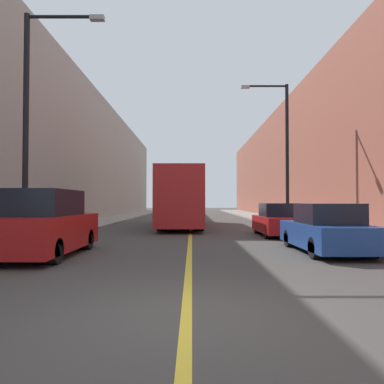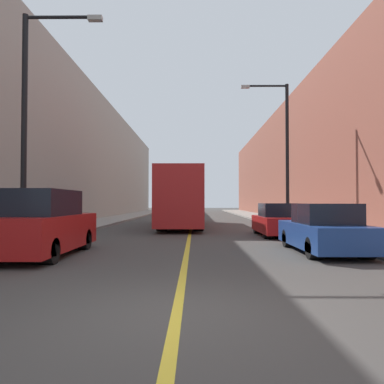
% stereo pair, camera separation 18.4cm
% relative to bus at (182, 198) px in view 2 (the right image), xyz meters
% --- Properties ---
extents(ground_plane, '(200.00, 200.00, 0.00)m').
position_rel_bus_xyz_m(ground_plane, '(0.57, -19.28, -1.87)').
color(ground_plane, '#3F3D3A').
extents(sidewalk_left, '(3.22, 72.00, 0.14)m').
position_rel_bus_xyz_m(sidewalk_left, '(-6.45, 10.72, -1.80)').
color(sidewalk_left, gray).
rests_on(sidewalk_left, ground).
extents(sidewalk_right, '(3.22, 72.00, 0.14)m').
position_rel_bus_xyz_m(sidewalk_right, '(7.58, 10.72, -1.80)').
color(sidewalk_right, gray).
rests_on(sidewalk_right, ground).
extents(building_row_left, '(4.00, 72.00, 11.94)m').
position_rel_bus_xyz_m(building_row_left, '(-10.06, 10.72, 4.10)').
color(building_row_left, gray).
rests_on(building_row_left, ground).
extents(building_row_right, '(4.00, 72.00, 11.07)m').
position_rel_bus_xyz_m(building_row_right, '(11.19, 10.72, 3.66)').
color(building_row_right, brown).
rests_on(building_row_right, ground).
extents(road_center_line, '(0.16, 72.00, 0.01)m').
position_rel_bus_xyz_m(road_center_line, '(0.57, 10.72, -1.87)').
color(road_center_line, gold).
rests_on(road_center_line, ground).
extents(bus, '(2.60, 12.57, 3.52)m').
position_rel_bus_xyz_m(bus, '(0.00, 0.00, 0.00)').
color(bus, '#AD1E1E').
rests_on(bus, ground).
extents(parked_suv_left, '(1.92, 4.85, 1.96)m').
position_rel_bus_xyz_m(parked_suv_left, '(-3.72, -13.56, -0.96)').
color(parked_suv_left, maroon).
rests_on(parked_suv_left, ground).
extents(car_right_near, '(1.83, 4.54, 1.56)m').
position_rel_bus_xyz_m(car_right_near, '(4.91, -12.75, -1.17)').
color(car_right_near, navy).
rests_on(car_right_near, ground).
extents(car_right_mid, '(1.83, 4.29, 1.55)m').
position_rel_bus_xyz_m(car_right_mid, '(4.75, -6.95, -1.18)').
color(car_right_mid, maroon).
rests_on(car_right_mid, ground).
extents(street_lamp_left, '(2.81, 0.24, 8.06)m').
position_rel_bus_xyz_m(street_lamp_left, '(-4.90, -11.71, 2.87)').
color(street_lamp_left, black).
rests_on(street_lamp_left, sidewalk_left).
extents(street_lamp_right, '(2.81, 0.24, 8.44)m').
position_rel_bus_xyz_m(street_lamp_right, '(6.04, -2.65, 3.07)').
color(street_lamp_right, black).
rests_on(street_lamp_right, sidewalk_right).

